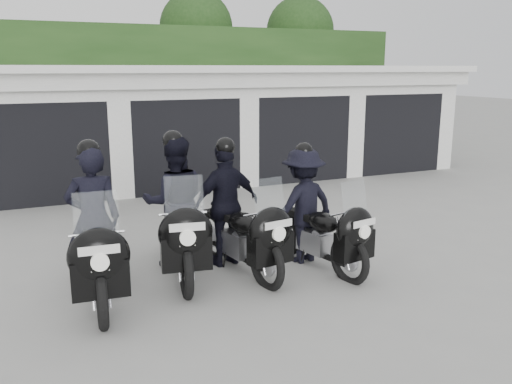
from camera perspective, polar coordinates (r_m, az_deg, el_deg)
name	(u,v)px	position (r m, az deg, el deg)	size (l,w,h in m)	color
ground	(296,268)	(8.16, 4.24, -7.97)	(80.00, 80.00, 0.00)	gray
garage_block	(160,123)	(15.28, -10.04, 7.18)	(16.40, 6.80, 2.96)	white
background_vegetation	(136,72)	(20.03, -12.57, 12.25)	(20.00, 3.90, 5.80)	#1A3613
police_bike_a	(95,236)	(7.17, -16.57, -4.50)	(0.83, 2.39, 2.08)	black
police_bike_b	(177,212)	(7.89, -8.34, -2.06)	(1.10, 2.40, 2.10)	black
police_bike_c	(233,213)	(7.92, -2.46, -2.20)	(1.17, 2.27, 1.99)	black
police_bike_d	(310,212)	(8.11, 5.72, -2.14)	(1.23, 2.15, 1.89)	black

